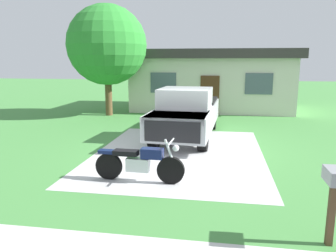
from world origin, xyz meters
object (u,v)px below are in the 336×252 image
(motorcycle, at_px, (140,163))
(shade_tree, at_px, (107,45))
(neighbor_house, at_px, (212,79))
(mailbox, at_px, (334,187))
(pickup_truck, at_px, (187,112))

(motorcycle, xyz_separation_m, shade_tree, (-4.05, 9.40, 3.19))
(shade_tree, bearing_deg, motorcycle, -66.71)
(neighbor_house, bearing_deg, mailbox, -81.09)
(shade_tree, relative_size, neighbor_house, 0.60)
(pickup_truck, distance_m, neighbor_house, 8.01)
(pickup_truck, bearing_deg, motorcycle, -97.20)
(motorcycle, xyz_separation_m, mailbox, (3.64, -2.26, 0.51))
(pickup_truck, xyz_separation_m, neighbor_house, (0.64, 7.94, 0.84))
(mailbox, xyz_separation_m, neighbor_house, (-2.37, 15.13, 0.81))
(mailbox, bearing_deg, neighbor_house, 98.91)
(pickup_truck, height_order, neighbor_house, neighbor_house)
(pickup_truck, bearing_deg, neighbor_house, 85.37)
(mailbox, relative_size, shade_tree, 0.22)
(mailbox, bearing_deg, shade_tree, 123.39)
(shade_tree, bearing_deg, neighbor_house, 33.16)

